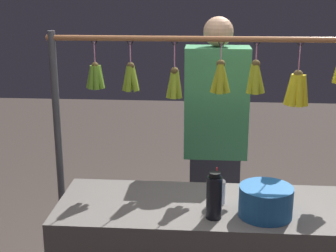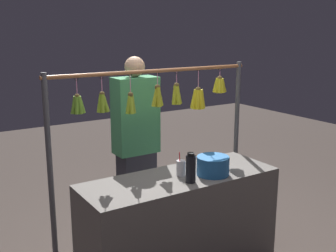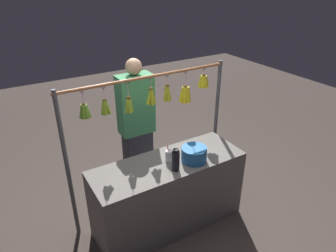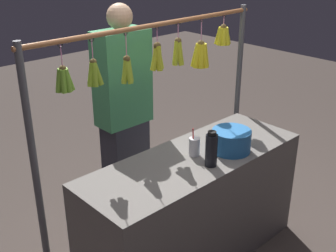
% 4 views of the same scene
% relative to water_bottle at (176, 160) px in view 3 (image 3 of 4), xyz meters
% --- Properties ---
extents(ground_plane, '(12.00, 12.00, 0.00)m').
position_rel_water_bottle_xyz_m(ground_plane, '(-0.01, -0.15, -0.95)').
color(ground_plane, '#443A34').
extents(market_counter, '(1.67, 0.59, 0.84)m').
position_rel_water_bottle_xyz_m(market_counter, '(-0.01, -0.15, -0.53)').
color(market_counter, '#66605B').
rests_on(market_counter, ground).
extents(display_rack, '(1.96, 0.14, 1.71)m').
position_rel_water_bottle_xyz_m(display_rack, '(-0.07, -0.55, 0.30)').
color(display_rack, '#4C4C51').
rests_on(display_rack, ground).
extents(water_bottle, '(0.08, 0.08, 0.24)m').
position_rel_water_bottle_xyz_m(water_bottle, '(0.00, 0.00, 0.00)').
color(water_bottle, black).
rests_on(water_bottle, market_counter).
extents(blue_bucket, '(0.27, 0.27, 0.16)m').
position_rel_water_bottle_xyz_m(blue_bucket, '(-0.26, -0.04, -0.04)').
color(blue_bucket, '#2465A8').
rests_on(blue_bucket, market_counter).
extents(drink_cup, '(0.07, 0.07, 0.20)m').
position_rel_water_bottle_xyz_m(drink_cup, '(-0.03, -0.17, -0.05)').
color(drink_cup, silver).
rests_on(drink_cup, market_counter).
extents(vendor_person, '(0.42, 0.23, 1.77)m').
position_rel_water_bottle_xyz_m(vendor_person, '(-0.02, -0.94, -0.08)').
color(vendor_person, '#2D2D38').
rests_on(vendor_person, ground).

